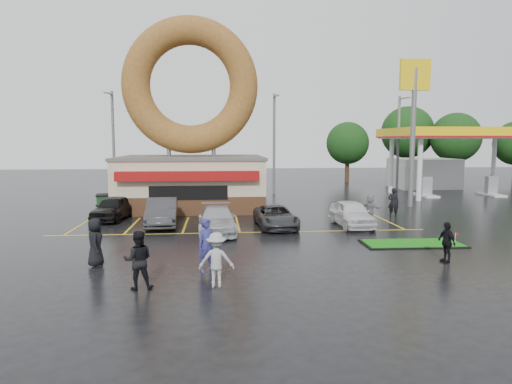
{
  "coord_description": "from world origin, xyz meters",
  "views": [
    {
      "loc": [
        -1.16,
        -20.17,
        4.79
      ],
      "look_at": [
        0.81,
        2.87,
        2.2
      ],
      "focal_mm": 32.0,
      "sensor_mm": 36.0,
      "label": 1
    }
  ],
  "objects": [
    {
      "name": "ground",
      "position": [
        0.0,
        0.0,
        0.0
      ],
      "size": [
        120.0,
        120.0,
        0.0
      ],
      "primitive_type": "plane",
      "color": "black",
      "rests_on": "ground"
    },
    {
      "name": "donut_shop",
      "position": [
        -3.0,
        12.97,
        4.46
      ],
      "size": [
        10.2,
        8.7,
        13.5
      ],
      "color": "#472B19",
      "rests_on": "ground"
    },
    {
      "name": "gas_station",
      "position": [
        20.0,
        20.94,
        3.7
      ],
      "size": [
        12.3,
        13.65,
        5.9
      ],
      "color": "silver",
      "rests_on": "ground"
    },
    {
      "name": "shell_sign",
      "position": [
        13.0,
        12.0,
        7.38
      ],
      "size": [
        2.2,
        0.36,
        10.6
      ],
      "color": "slate",
      "rests_on": "ground"
    },
    {
      "name": "streetlight_left",
      "position": [
        -10.0,
        19.92,
        4.78
      ],
      "size": [
        0.4,
        2.21,
        9.0
      ],
      "color": "slate",
      "rests_on": "ground"
    },
    {
      "name": "streetlight_mid",
      "position": [
        4.0,
        20.92,
        4.78
      ],
      "size": [
        0.4,
        2.21,
        9.0
      ],
      "color": "slate",
      "rests_on": "ground"
    },
    {
      "name": "streetlight_right",
      "position": [
        16.0,
        21.92,
        4.78
      ],
      "size": [
        0.4,
        2.21,
        9.0
      ],
      "color": "slate",
      "rests_on": "ground"
    },
    {
      "name": "tree_far_a",
      "position": [
        26.0,
        30.0,
        5.18
      ],
      "size": [
        5.6,
        5.6,
        8.0
      ],
      "color": "#332114",
      "rests_on": "ground"
    },
    {
      "name": "tree_far_c",
      "position": [
        22.0,
        34.0,
        5.84
      ],
      "size": [
        6.3,
        6.3,
        9.0
      ],
      "color": "#332114",
      "rests_on": "ground"
    },
    {
      "name": "tree_far_d",
      "position": [
        14.0,
        32.0,
        4.53
      ],
      "size": [
        4.9,
        4.9,
        7.0
      ],
      "color": "#332114",
      "rests_on": "ground"
    },
    {
      "name": "car_black",
      "position": [
        -7.54,
        8.0,
        0.72
      ],
      "size": [
        2.21,
        4.43,
        1.45
      ],
      "primitive_type": "imported",
      "rotation": [
        0.0,
        0.0,
        -0.12
      ],
      "color": "black",
      "rests_on": "ground"
    },
    {
      "name": "car_dgrey",
      "position": [
        -4.3,
        5.75,
        0.79
      ],
      "size": [
        1.97,
        4.87,
        1.57
      ],
      "primitive_type": "imported",
      "rotation": [
        0.0,
        0.0,
        0.06
      ],
      "color": "#333336",
      "rests_on": "ground"
    },
    {
      "name": "car_silver",
      "position": [
        -1.19,
        3.5,
        0.69
      ],
      "size": [
        2.08,
        4.82,
        1.38
      ],
      "primitive_type": "imported",
      "rotation": [
        0.0,
        0.0,
        0.03
      ],
      "color": "#B8B8BE",
      "rests_on": "ground"
    },
    {
      "name": "car_grey",
      "position": [
        2.06,
        4.62,
        0.62
      ],
      "size": [
        2.3,
        4.54,
        1.23
      ],
      "primitive_type": "imported",
      "rotation": [
        0.0,
        0.0,
        0.06
      ],
      "color": "#323335",
      "rests_on": "ground"
    },
    {
      "name": "car_white",
      "position": [
        6.36,
        4.59,
        0.73
      ],
      "size": [
        1.81,
        4.33,
        1.47
      ],
      "primitive_type": "imported",
      "rotation": [
        0.0,
        0.0,
        0.02
      ],
      "color": "silver",
      "rests_on": "ground"
    },
    {
      "name": "person_blue",
      "position": [
        -1.55,
        -3.7,
        0.99
      ],
      "size": [
        0.86,
        0.75,
        1.98
      ],
      "primitive_type": "imported",
      "rotation": [
        0.0,
        0.0,
        0.47
      ],
      "color": "navy",
      "rests_on": "ground"
    },
    {
      "name": "person_blackjkt",
      "position": [
        -3.74,
        -5.5,
        0.96
      ],
      "size": [
        1.0,
        0.82,
        1.92
      ],
      "primitive_type": "imported",
      "rotation": [
        0.0,
        0.0,
        3.25
      ],
      "color": "black",
      "rests_on": "ground"
    },
    {
      "name": "person_hoodie",
      "position": [
        -1.21,
        -5.47,
        0.9
      ],
      "size": [
        1.21,
        0.75,
        1.81
      ],
      "primitive_type": "imported",
      "rotation": [
        0.0,
        0.0,
        3.08
      ],
      "color": "#9A9A9C",
      "rests_on": "ground"
    },
    {
      "name": "person_bystander",
      "position": [
        -5.83,
        -2.63,
        0.94
      ],
      "size": [
        0.75,
        1.01,
        1.88
      ],
      "primitive_type": "imported",
      "rotation": [
        0.0,
        0.0,
        1.75
      ],
      "color": "black",
      "rests_on": "ground"
    },
    {
      "name": "person_cameraman",
      "position": [
        7.87,
        -3.17,
        0.81
      ],
      "size": [
        0.56,
        1.0,
        1.62
      ],
      "primitive_type": "imported",
      "rotation": [
        0.0,
        0.0,
        -1.39
      ],
      "color": "black",
      "rests_on": "ground"
    },
    {
      "name": "person_walker_near",
      "position": [
        7.92,
        6.03,
        0.81
      ],
      "size": [
        1.27,
        1.49,
        1.61
      ],
      "primitive_type": "imported",
      "rotation": [
        0.0,
        0.0,
        2.2
      ],
      "color": "gray",
      "rests_on": "ground"
    },
    {
      "name": "person_walker_far",
      "position": [
        9.92,
        7.51,
        0.92
      ],
      "size": [
        0.8,
        0.7,
        1.84
      ],
      "primitive_type": "imported",
      "rotation": [
        0.0,
        0.0,
        2.66
      ],
      "color": "black",
      "rests_on": "ground"
    },
    {
      "name": "dumpster",
      "position": [
        -7.99,
        9.79,
        0.65
      ],
      "size": [
        1.99,
        1.51,
        1.3
      ],
      "primitive_type": "cube",
      "rotation": [
        0.0,
        0.0,
        0.19
      ],
      "color": "#163B1C",
      "rests_on": "ground"
    },
    {
      "name": "putting_green",
      "position": [
        7.9,
        -0.0,
        0.04
      ],
      "size": [
        4.67,
        2.09,
        0.58
      ],
      "color": "black",
      "rests_on": "ground"
    }
  ]
}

